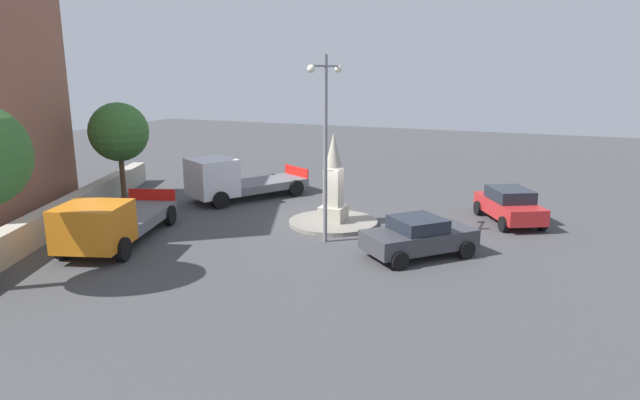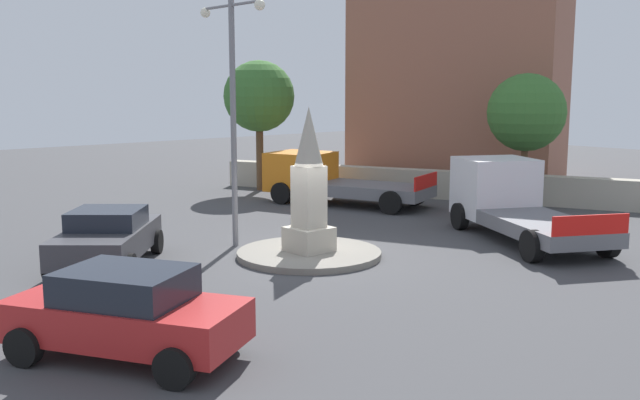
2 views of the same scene
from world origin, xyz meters
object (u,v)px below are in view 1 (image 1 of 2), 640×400
Objects in this scene: car_dark_grey_approaching at (419,236)px; tree_mid_cluster at (119,132)px; truck_orange_passing at (110,223)px; streetlamp at (325,131)px; monument at (333,182)px; car_red_near_island at (509,205)px; truck_white_parked_left at (231,180)px.

tree_mid_cluster is at bearing -98.06° from car_dark_grey_approaching.
tree_mid_cluster reaches higher than truck_orange_passing.
streetlamp reaches higher than tree_mid_cluster.
monument is 0.90× the size of car_red_near_island.
streetlamp is at bearing 80.66° from tree_mid_cluster.
truck_orange_passing is at bearing -71.83° from car_dark_grey_approaching.
truck_orange_passing is at bearing -54.45° from car_red_near_island.
streetlamp is 1.41× the size of tree_mid_cluster.
truck_orange_passing is 1.36× the size of tree_mid_cluster.
truck_orange_passing is 7.79m from tree_mid_cluster.
tree_mid_cluster is (-2.18, -15.39, 2.79)m from car_dark_grey_approaching.
car_red_near_island is (-5.72, 6.25, -3.49)m from streetlamp.
monument is 0.54× the size of streetlamp.
monument is at bearing 72.62° from truck_white_parked_left.
tree_mid_cluster reaches higher than car_dark_grey_approaching.
car_dark_grey_approaching is at bearing 81.94° from tree_mid_cluster.
car_red_near_island is at bearing 95.67° from truck_white_parked_left.
car_red_near_island is 18.54m from tree_mid_cluster.
monument is at bearing 92.59° from tree_mid_cluster.
truck_orange_passing is (3.54, -10.78, 0.21)m from car_dark_grey_approaching.
car_red_near_island is (-3.30, 6.89, -1.09)m from monument.
monument is 8.99m from truck_orange_passing.
tree_mid_cluster reaches higher than car_red_near_island.
monument is at bearing 134.03° from truck_orange_passing.
monument is at bearing -64.39° from car_red_near_island.
streetlamp is at bearing 14.85° from monument.
car_red_near_island is at bearing 125.55° from truck_orange_passing.
truck_orange_passing reaches higher than car_red_near_island.
car_dark_grey_approaching is (2.68, 4.35, -1.13)m from monument.
truck_white_parked_left is 1.29× the size of tree_mid_cluster.
tree_mid_cluster reaches higher than truck_white_parked_left.
car_red_near_island is at bearing 132.50° from streetlamp.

